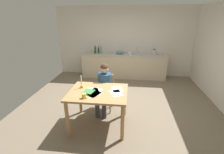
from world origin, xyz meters
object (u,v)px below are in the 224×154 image
object	(u,v)px
sink_unit	(137,54)
wine_glass_near_sink	(126,50)
chair_at_table	(106,90)
bottle_vinegar	(99,50)
teacup_on_counter	(130,54)
bottle_wine_red	(101,50)
bottle_oil	(95,50)
candlestick	(82,84)
book_magazine	(89,92)
coffee_mug	(84,96)
mixing_bowl	(120,52)
dining_table	(98,97)
wine_glass_by_kettle	(123,50)
person_seated	(104,85)
wine_glass_back_left	(120,50)
stovetop_kettle	(154,52)

from	to	relation	value
sink_unit	wine_glass_near_sink	bearing A→B (deg)	160.10
chair_at_table	wine_glass_near_sink	world-z (taller)	wine_glass_near_sink
bottle_vinegar	teacup_on_counter	bearing A→B (deg)	-9.10
bottle_wine_red	bottle_oil	bearing A→B (deg)	-178.50
candlestick	book_magazine	size ratio (longest dim) A/B	1.30
sink_unit	teacup_on_counter	size ratio (longest dim) A/B	3.03
coffee_mug	book_magazine	size ratio (longest dim) A/B	0.54
mixing_bowl	book_magazine	bearing A→B (deg)	-97.15
dining_table	bottle_wine_red	bearing A→B (deg)	99.31
wine_glass_near_sink	teacup_on_counter	size ratio (longest dim) A/B	1.30
coffee_mug	wine_glass_by_kettle	distance (m)	3.58
person_seated	chair_at_table	bearing A→B (deg)	85.30
bottle_wine_red	person_seated	bearing A→B (deg)	-78.12
book_magazine	mixing_bowl	world-z (taller)	mixing_bowl
mixing_bowl	wine_glass_by_kettle	size ratio (longest dim) A/B	1.75
sink_unit	bottle_oil	bearing A→B (deg)	-179.86
bottle_vinegar	wine_glass_back_left	world-z (taller)	bottle_vinegar
wine_glass_by_kettle	teacup_on_counter	xyz separation A→B (m)	(0.25, -0.30, -0.06)
sink_unit	mixing_bowl	bearing A→B (deg)	179.63
mixing_bowl	wine_glass_back_left	world-z (taller)	wine_glass_back_left
sink_unit	teacup_on_counter	distance (m)	0.30
mixing_bowl	wine_glass_by_kettle	distance (m)	0.19
mixing_bowl	wine_glass_near_sink	world-z (taller)	wine_glass_near_sink
stovetop_kettle	wine_glass_by_kettle	size ratio (longest dim) A/B	1.43
person_seated	dining_table	bearing A→B (deg)	-92.39
bottle_wine_red	mixing_bowl	size ratio (longest dim) A/B	1.08
bottle_oil	teacup_on_counter	distance (m)	1.30
coffee_mug	bottle_vinegar	bearing A→B (deg)	96.65
book_magazine	bottle_wine_red	world-z (taller)	bottle_wine_red
bottle_wine_red	teacup_on_counter	xyz separation A→B (m)	(1.08, -0.16, -0.07)
coffee_mug	mixing_bowl	bearing A→B (deg)	83.13
wine_glass_by_kettle	teacup_on_counter	size ratio (longest dim) A/B	1.30
stovetop_kettle	teacup_on_counter	xyz separation A→B (m)	(-0.88, -0.15, -0.05)
wine_glass_back_left	mixing_bowl	bearing A→B (deg)	-86.41
stovetop_kettle	wine_glass_by_kettle	distance (m)	1.13
candlestick	bottle_vinegar	bearing A→B (deg)	94.17
person_seated	wine_glass_near_sink	bearing A→B (deg)	81.36
chair_at_table	mixing_bowl	xyz separation A→B (m)	(0.17, 2.37, 0.48)
sink_unit	wine_glass_by_kettle	bearing A→B (deg)	163.85
coffee_mug	book_magazine	distance (m)	0.26
stovetop_kettle	wine_glass_back_left	xyz separation A→B (m)	(-1.25, 0.15, 0.01)
wine_glass_near_sink	wine_glass_back_left	xyz separation A→B (m)	(-0.23, 0.00, 0.00)
bottle_oil	bottle_wine_red	distance (m)	0.21
coffee_mug	candlestick	xyz separation A→B (m)	(-0.18, 0.45, 0.03)
mixing_bowl	stovetop_kettle	world-z (taller)	stovetop_kettle
coffee_mug	wine_glass_near_sink	distance (m)	3.60
person_seated	bottle_wine_red	world-z (taller)	person_seated
wine_glass_near_sink	wine_glass_by_kettle	distance (m)	0.10
wine_glass_back_left	bottle_wine_red	bearing A→B (deg)	-168.49
wine_glass_near_sink	candlestick	bearing A→B (deg)	-104.70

